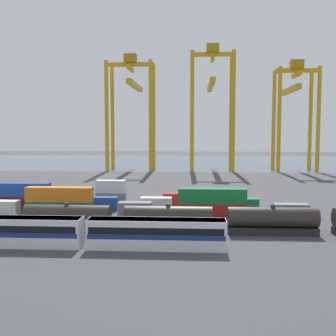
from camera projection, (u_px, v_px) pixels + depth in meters
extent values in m
plane|color=#424247|center=(162.00, 187.00, 114.77)|extent=(420.00, 420.00, 0.00)
cube|color=#475B6B|center=(177.00, 162.00, 212.23)|extent=(400.00, 110.00, 0.01)
cube|color=silver|center=(15.00, 232.00, 55.22)|extent=(18.07, 3.10, 3.90)
cube|color=navy|center=(15.00, 232.00, 55.22)|extent=(17.71, 3.14, 0.64)
cube|color=black|center=(15.00, 227.00, 55.16)|extent=(17.35, 3.13, 0.90)
cube|color=slate|center=(15.00, 219.00, 55.06)|extent=(17.89, 2.85, 0.36)
cube|color=silver|center=(157.00, 234.00, 54.00)|extent=(18.07, 3.10, 3.90)
cube|color=navy|center=(157.00, 235.00, 54.01)|extent=(17.71, 3.14, 0.64)
cube|color=black|center=(157.00, 229.00, 53.94)|extent=(17.35, 3.13, 0.90)
cube|color=slate|center=(157.00, 221.00, 53.85)|extent=(17.89, 2.85, 0.36)
cube|color=#232326|center=(68.00, 227.00, 63.79)|extent=(13.22, 2.50, 1.10)
cylinder|color=#2D2823|center=(67.00, 214.00, 63.61)|extent=(13.22, 2.94, 2.94)
cylinder|color=#2D2823|center=(67.00, 204.00, 63.47)|extent=(0.70, 0.70, 0.36)
cube|color=#232326|center=(168.00, 229.00, 62.79)|extent=(13.22, 2.50, 1.10)
cylinder|color=#2D2823|center=(168.00, 216.00, 62.62)|extent=(13.22, 2.94, 2.94)
cylinder|color=#2D2823|center=(168.00, 205.00, 62.47)|extent=(0.70, 0.70, 0.36)
cube|color=#232326|center=(272.00, 230.00, 61.80)|extent=(13.22, 2.50, 1.10)
cylinder|color=#2D2823|center=(273.00, 217.00, 61.62)|extent=(13.22, 2.94, 2.94)
cylinder|color=#2D2823|center=(273.00, 206.00, 61.48)|extent=(0.70, 0.70, 0.36)
cube|color=#146066|center=(60.00, 208.00, 75.67)|extent=(12.10, 2.44, 2.60)
cube|color=orange|center=(59.00, 194.00, 75.44)|extent=(12.10, 2.44, 2.60)
cube|color=slate|center=(135.00, 209.00, 74.78)|extent=(6.04, 2.44, 2.60)
cube|color=#AD211C|center=(212.00, 210.00, 73.89)|extent=(12.10, 2.44, 2.60)
cube|color=#197538|center=(212.00, 196.00, 73.67)|extent=(12.10, 2.44, 2.60)
cube|color=slate|center=(291.00, 211.00, 73.01)|extent=(6.04, 2.44, 2.60)
cube|color=maroon|center=(20.00, 202.00, 81.87)|extent=(12.10, 2.44, 2.60)
cube|color=#1C4299|center=(19.00, 189.00, 81.65)|extent=(12.10, 2.44, 2.60)
cube|color=#1C4299|center=(87.00, 203.00, 81.00)|extent=(12.10, 2.44, 2.60)
cube|color=silver|center=(156.00, 204.00, 80.14)|extent=(6.04, 2.44, 2.60)
cube|color=#197538|center=(227.00, 205.00, 79.27)|extent=(12.10, 2.44, 2.60)
cube|color=gold|center=(46.00, 198.00, 87.24)|extent=(12.10, 2.44, 2.60)
cube|color=slate|center=(111.00, 199.00, 86.34)|extent=(6.04, 2.44, 2.60)
cube|color=silver|center=(111.00, 186.00, 86.12)|extent=(6.04, 2.44, 2.60)
cube|color=#AD211C|center=(178.00, 200.00, 85.45)|extent=(6.04, 2.44, 2.60)
cylinder|color=gold|center=(107.00, 116.00, 160.31)|extent=(1.50, 1.50, 42.62)
cylinder|color=gold|center=(151.00, 116.00, 159.21)|extent=(1.50, 1.50, 42.62)
cylinder|color=gold|center=(112.00, 117.00, 171.51)|extent=(1.50, 1.50, 42.62)
cylinder|color=gold|center=(154.00, 117.00, 170.42)|extent=(1.50, 1.50, 42.62)
cube|color=gold|center=(130.00, 64.00, 163.58)|extent=(18.72, 1.20, 1.60)
cube|color=gold|center=(130.00, 69.00, 163.72)|extent=(1.20, 12.87, 1.60)
cube|color=gold|center=(135.00, 86.00, 176.42)|extent=(2.00, 35.16, 2.00)
cube|color=#A77A10|center=(130.00, 58.00, 163.38)|extent=(4.80, 4.00, 3.20)
cylinder|color=gold|center=(192.00, 111.00, 159.01)|extent=(1.50, 1.50, 46.16)
cylinder|color=gold|center=(233.00, 111.00, 158.01)|extent=(1.50, 1.50, 46.16)
cylinder|color=gold|center=(192.00, 113.00, 168.28)|extent=(1.50, 1.50, 46.16)
cylinder|color=gold|center=(231.00, 112.00, 167.27)|extent=(1.50, 1.50, 46.16)
cube|color=gold|center=(213.00, 54.00, 161.21)|extent=(17.34, 1.20, 1.60)
cube|color=gold|center=(213.00, 59.00, 161.35)|extent=(1.20, 10.92, 1.60)
cube|color=gold|center=(211.00, 85.00, 176.34)|extent=(2.00, 40.91, 2.00)
cube|color=#A77A10|center=(213.00, 48.00, 161.00)|extent=(4.80, 4.00, 3.20)
cylinder|color=gold|center=(279.00, 120.00, 156.39)|extent=(1.50, 1.50, 39.65)
cylinder|color=gold|center=(318.00, 120.00, 155.46)|extent=(1.50, 1.50, 39.65)
cylinder|color=gold|center=(274.00, 121.00, 167.25)|extent=(1.50, 1.50, 39.65)
cylinder|color=gold|center=(310.00, 120.00, 166.32)|extent=(1.50, 1.50, 39.65)
cube|color=gold|center=(297.00, 71.00, 159.71)|extent=(16.14, 1.20, 1.60)
cube|color=gold|center=(296.00, 75.00, 159.85)|extent=(1.20, 12.52, 1.60)
cube|color=gold|center=(290.00, 90.00, 171.44)|extent=(2.00, 32.12, 2.00)
cube|color=#A77A10|center=(297.00, 64.00, 159.50)|extent=(4.80, 4.00, 3.20)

